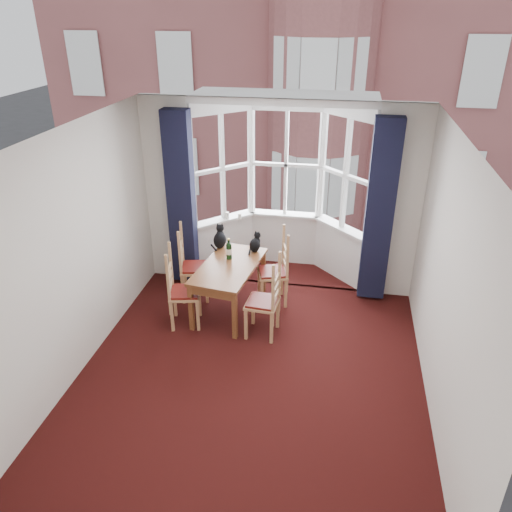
% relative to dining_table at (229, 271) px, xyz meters
% --- Properties ---
extents(floor, '(4.50, 4.50, 0.00)m').
position_rel_dining_table_xyz_m(floor, '(0.55, -1.36, -0.63)').
color(floor, black).
rests_on(floor, ground).
extents(ceiling, '(4.50, 4.50, 0.00)m').
position_rel_dining_table_xyz_m(ceiling, '(0.55, -1.36, 2.17)').
color(ceiling, white).
rests_on(ceiling, floor).
extents(wall_left, '(0.00, 4.50, 4.50)m').
position_rel_dining_table_xyz_m(wall_left, '(-1.45, -1.36, 0.77)').
color(wall_left, silver).
rests_on(wall_left, floor).
extents(wall_right, '(0.00, 4.50, 4.50)m').
position_rel_dining_table_xyz_m(wall_right, '(2.55, -1.36, 0.77)').
color(wall_right, silver).
rests_on(wall_right, floor).
extents(wall_near, '(4.00, 0.00, 4.00)m').
position_rel_dining_table_xyz_m(wall_near, '(0.55, -3.61, 0.77)').
color(wall_near, silver).
rests_on(wall_near, floor).
extents(wall_back_pier_left, '(0.70, 0.12, 2.80)m').
position_rel_dining_table_xyz_m(wall_back_pier_left, '(-1.10, 0.89, 0.77)').
color(wall_back_pier_left, silver).
rests_on(wall_back_pier_left, floor).
extents(wall_back_pier_right, '(0.70, 0.12, 2.80)m').
position_rel_dining_table_xyz_m(wall_back_pier_right, '(2.20, 0.89, 0.77)').
color(wall_back_pier_right, silver).
rests_on(wall_back_pier_right, floor).
extents(bay_window, '(2.76, 0.94, 2.80)m').
position_rel_dining_table_xyz_m(bay_window, '(0.55, 1.40, 0.77)').
color(bay_window, white).
rests_on(bay_window, floor).
extents(curtain_left, '(0.38, 0.22, 2.60)m').
position_rel_dining_table_xyz_m(curtain_left, '(-0.87, 0.71, 0.72)').
color(curtain_left, black).
rests_on(curtain_left, floor).
extents(curtain_right, '(0.38, 0.22, 2.60)m').
position_rel_dining_table_xyz_m(curtain_right, '(1.97, 0.71, 0.72)').
color(curtain_right, black).
rests_on(curtain_right, floor).
extents(dining_table, '(0.89, 1.41, 0.72)m').
position_rel_dining_table_xyz_m(dining_table, '(0.00, 0.00, 0.00)').
color(dining_table, brown).
rests_on(dining_table, floor).
extents(chair_left_near, '(0.48, 0.50, 0.92)m').
position_rel_dining_table_xyz_m(chair_left_near, '(-0.60, -0.45, -0.15)').
color(chair_left_near, tan).
rests_on(chair_left_near, floor).
extents(chair_left_far, '(0.49, 0.50, 0.92)m').
position_rel_dining_table_xyz_m(chair_left_far, '(-0.67, 0.24, -0.15)').
color(chair_left_far, tan).
rests_on(chair_left_far, floor).
extents(chair_right_near, '(0.43, 0.45, 0.92)m').
position_rel_dining_table_xyz_m(chair_right_near, '(0.64, -0.49, -0.15)').
color(chair_right_near, tan).
rests_on(chair_right_near, floor).
extents(chair_right_far, '(0.50, 0.52, 0.92)m').
position_rel_dining_table_xyz_m(chair_right_far, '(0.64, 0.36, -0.15)').
color(chair_right_far, tan).
rests_on(chair_right_far, floor).
extents(cat_left, '(0.22, 0.28, 0.36)m').
position_rel_dining_table_xyz_m(cat_left, '(-0.26, 0.54, 0.23)').
color(cat_left, black).
rests_on(cat_left, dining_table).
extents(cat_right, '(0.21, 0.25, 0.30)m').
position_rel_dining_table_xyz_m(cat_right, '(0.27, 0.49, 0.21)').
color(cat_right, black).
rests_on(cat_right, dining_table).
extents(wine_bottle, '(0.08, 0.08, 0.31)m').
position_rel_dining_table_xyz_m(wine_bottle, '(-0.04, 0.19, 0.23)').
color(wine_bottle, black).
rests_on(wine_bottle, dining_table).
extents(candle_tall, '(0.06, 0.06, 0.11)m').
position_rel_dining_table_xyz_m(candle_tall, '(-0.31, 1.24, 0.30)').
color(candle_tall, white).
rests_on(candle_tall, bay_window).
extents(candle_short, '(0.06, 0.06, 0.09)m').
position_rel_dining_table_xyz_m(candle_short, '(-0.12, 1.27, 0.29)').
color(candle_short, white).
rests_on(candle_short, bay_window).
extents(street, '(80.00, 80.00, 0.00)m').
position_rel_dining_table_xyz_m(street, '(0.55, 30.89, -6.63)').
color(street, '#333335').
rests_on(street, ground).
extents(tenement_building, '(18.40, 7.80, 15.20)m').
position_rel_dining_table_xyz_m(tenement_building, '(0.55, 12.65, 0.97)').
color(tenement_building, '#934D4C').
rests_on(tenement_building, street).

